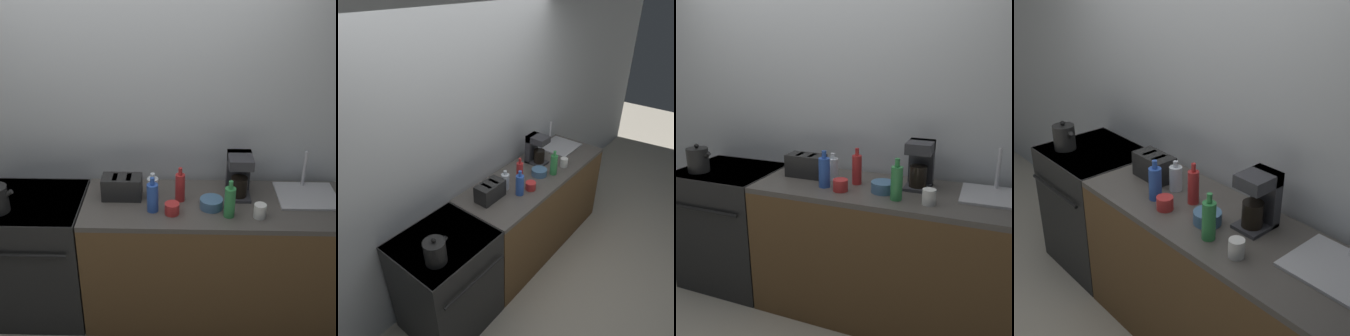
# 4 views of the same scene
# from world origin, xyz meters

# --- Properties ---
(wall_back) EXTENTS (8.00, 0.05, 2.60)m
(wall_back) POSITION_xyz_m (0.00, 0.69, 1.30)
(wall_back) COLOR silver
(wall_back) RESTS_ON ground_plane
(stove) EXTENTS (0.72, 0.67, 0.94)m
(stove) POSITION_xyz_m (-0.63, 0.31, 0.48)
(stove) COLOR black
(stove) RESTS_ON ground_plane
(counter_block) EXTENTS (1.81, 0.64, 0.94)m
(counter_block) POSITION_xyz_m (0.64, 0.32, 0.47)
(counter_block) COLOR brown
(counter_block) RESTS_ON ground_plane
(toaster) EXTENTS (0.27, 0.15, 0.16)m
(toaster) POSITION_xyz_m (0.00, 0.38, 1.02)
(toaster) COLOR black
(toaster) RESTS_ON counter_block
(coffee_maker) EXTENTS (0.16, 0.21, 0.31)m
(coffee_maker) POSITION_xyz_m (0.80, 0.44, 1.10)
(coffee_maker) COLOR #333338
(coffee_maker) RESTS_ON counter_block
(sink_tray) EXTENTS (0.41, 0.36, 0.28)m
(sink_tray) POSITION_xyz_m (1.28, 0.43, 0.95)
(sink_tray) COLOR #B7B7BC
(sink_tray) RESTS_ON counter_block
(bottle_red) EXTENTS (0.06, 0.06, 0.25)m
(bottle_red) POSITION_xyz_m (0.40, 0.35, 1.04)
(bottle_red) COLOR #B72828
(bottle_red) RESTS_ON counter_block
(bottle_green) EXTENTS (0.07, 0.07, 0.26)m
(bottle_green) POSITION_xyz_m (0.72, 0.16, 1.05)
(bottle_green) COLOR #338C47
(bottle_green) RESTS_ON counter_block
(bottle_clear) EXTENTS (0.08, 0.08, 0.19)m
(bottle_clear) POSITION_xyz_m (0.21, 0.38, 1.02)
(bottle_clear) COLOR silver
(bottle_clear) RESTS_ON counter_block
(bottle_blue) EXTENTS (0.08, 0.08, 0.25)m
(bottle_blue) POSITION_xyz_m (0.22, 0.21, 1.04)
(bottle_blue) COLOR #2D56B7
(bottle_blue) RESTS_ON counter_block
(cup_red) EXTENTS (0.10, 0.10, 0.08)m
(cup_red) POSITION_xyz_m (0.35, 0.18, 0.98)
(cup_red) COLOR red
(cup_red) RESTS_ON counter_block
(cup_white) EXTENTS (0.08, 0.08, 0.09)m
(cup_white) POSITION_xyz_m (0.91, 0.15, 0.98)
(cup_white) COLOR white
(cup_white) RESTS_ON counter_block
(bowl) EXTENTS (0.15, 0.15, 0.07)m
(bowl) POSITION_xyz_m (0.61, 0.26, 0.97)
(bowl) COLOR teal
(bowl) RESTS_ON counter_block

